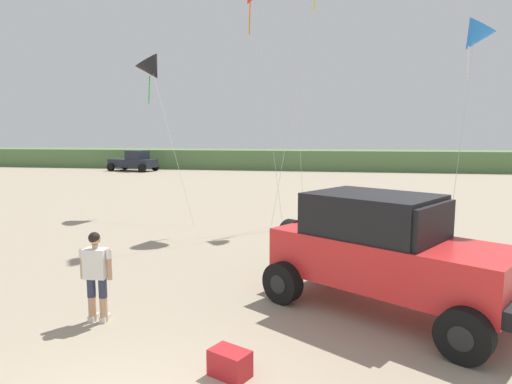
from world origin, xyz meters
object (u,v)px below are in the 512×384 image
at_px(jeep, 385,250).
at_px(kite_black_sled, 474,37).
at_px(person_watching, 96,272).
at_px(kite_purple_stunt, 152,69).
at_px(cooler_box, 230,363).
at_px(distant_pickup, 134,161).

distance_m(jeep, kite_black_sled, 10.39).
xyz_separation_m(person_watching, kite_purple_stunt, (-3.82, 11.52, 5.32)).
xyz_separation_m(kite_black_sled, kite_purple_stunt, (-12.52, 1.96, -0.44)).
distance_m(jeep, cooler_box, 3.84).
bearing_deg(kite_purple_stunt, person_watching, -71.65).
bearing_deg(person_watching, distant_pickup, 114.81).
height_order(person_watching, distant_pickup, distant_pickup).
distance_m(distant_pickup, kite_purple_stunt, 24.81).
distance_m(cooler_box, kite_black_sled, 14.02).
bearing_deg(kite_purple_stunt, kite_black_sled, -8.89).
distance_m(jeep, person_watching, 5.38).
relative_size(distant_pickup, kite_black_sled, 0.66).
bearing_deg(jeep, kite_purple_stunt, 131.86).
relative_size(cooler_box, kite_purple_stunt, 0.08).
xyz_separation_m(person_watching, cooler_box, (2.81, -1.37, -0.75)).
relative_size(person_watching, cooler_box, 2.98).
bearing_deg(distant_pickup, cooler_box, -62.26).
distance_m(person_watching, kite_black_sled, 14.15).
bearing_deg(kite_purple_stunt, cooler_box, -62.77).
height_order(distant_pickup, kite_purple_stunt, kite_purple_stunt).
bearing_deg(jeep, kite_black_sled, 66.35).
xyz_separation_m(jeep, kite_purple_stunt, (-8.99, 10.03, 5.05)).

